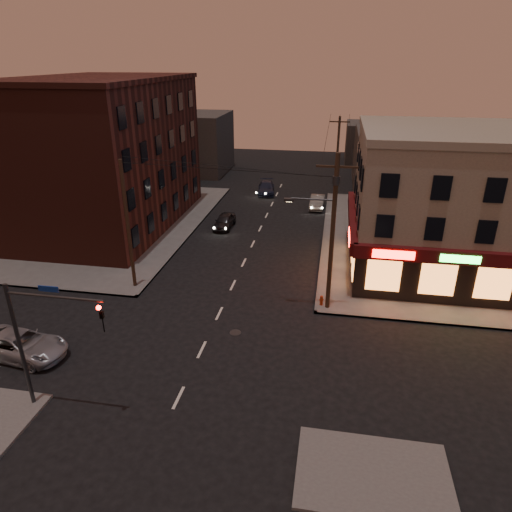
% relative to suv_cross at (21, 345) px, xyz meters
% --- Properties ---
extents(ground, '(120.00, 120.00, 0.00)m').
position_rel_suv_cross_xyz_m(ground, '(9.54, 2.25, -0.72)').
color(ground, black).
rests_on(ground, ground).
extents(sidewalk_ne, '(24.00, 28.00, 0.15)m').
position_rel_suv_cross_xyz_m(sidewalk_ne, '(27.54, 21.25, -0.65)').
color(sidewalk_ne, '#514F4C').
rests_on(sidewalk_ne, ground).
extents(sidewalk_nw, '(24.00, 28.00, 0.15)m').
position_rel_suv_cross_xyz_m(sidewalk_nw, '(-8.46, 21.25, -0.65)').
color(sidewalk_nw, '#514F4C').
rests_on(sidewalk_nw, ground).
extents(pizza_building, '(15.85, 12.85, 10.50)m').
position_rel_suv_cross_xyz_m(pizza_building, '(25.47, 15.68, 4.62)').
color(pizza_building, tan).
rests_on(pizza_building, sidewalk_ne).
extents(brick_apartment, '(12.00, 20.00, 13.00)m').
position_rel_suv_cross_xyz_m(brick_apartment, '(-4.96, 21.25, 5.93)').
color(brick_apartment, '#441C16').
rests_on(brick_apartment, sidewalk_nw).
extents(bg_building_ne_a, '(10.00, 12.00, 7.00)m').
position_rel_suv_cross_xyz_m(bg_building_ne_a, '(23.54, 40.25, 2.78)').
color(bg_building_ne_a, '#3F3D3A').
rests_on(bg_building_ne_a, ground).
extents(bg_building_nw, '(9.00, 10.00, 8.00)m').
position_rel_suv_cross_xyz_m(bg_building_nw, '(-3.46, 44.25, 3.28)').
color(bg_building_nw, '#3F3D3A').
rests_on(bg_building_nw, ground).
extents(bg_building_ne_b, '(8.00, 8.00, 6.00)m').
position_rel_suv_cross_xyz_m(bg_building_ne_b, '(21.54, 54.25, 2.28)').
color(bg_building_ne_b, '#3F3D3A').
rests_on(bg_building_ne_b, ground).
extents(utility_pole_main, '(4.20, 0.44, 10.00)m').
position_rel_suv_cross_xyz_m(utility_pole_main, '(16.22, 8.05, 5.04)').
color(utility_pole_main, '#382619').
rests_on(utility_pole_main, sidewalk_ne).
extents(utility_pole_far, '(0.26, 0.26, 9.00)m').
position_rel_suv_cross_xyz_m(utility_pole_far, '(16.34, 34.25, 3.93)').
color(utility_pole_far, '#382619').
rests_on(utility_pole_far, sidewalk_ne).
extents(utility_pole_west, '(0.24, 0.24, 9.00)m').
position_rel_suv_cross_xyz_m(utility_pole_west, '(2.74, 8.75, 3.93)').
color(utility_pole_west, '#382619').
rests_on(utility_pole_west, sidewalk_nw).
extents(traffic_signal, '(4.49, 0.32, 6.47)m').
position_rel_suv_cross_xyz_m(traffic_signal, '(3.97, -3.35, 3.43)').
color(traffic_signal, '#333538').
rests_on(traffic_signal, ground).
extents(suv_cross, '(5.43, 2.97, 1.44)m').
position_rel_suv_cross_xyz_m(suv_cross, '(0.00, 0.00, 0.00)').
color(suv_cross, gray).
rests_on(suv_cross, ground).
extents(sedan_near, '(1.64, 3.96, 1.34)m').
position_rel_suv_cross_xyz_m(sedan_near, '(6.12, 21.89, -0.05)').
color(sedan_near, black).
rests_on(sedan_near, ground).
extents(sedan_mid, '(1.56, 4.12, 1.34)m').
position_rel_suv_cross_xyz_m(sedan_mid, '(14.54, 29.73, -0.05)').
color(sedan_mid, slate).
rests_on(sedan_mid, ground).
extents(sedan_far, '(2.49, 4.88, 1.36)m').
position_rel_suv_cross_xyz_m(sedan_far, '(8.23, 34.45, -0.04)').
color(sedan_far, '#1C2238').
rests_on(sedan_far, ground).
extents(fire_hydrant, '(0.31, 0.31, 0.69)m').
position_rel_suv_cross_xyz_m(fire_hydrant, '(15.94, 8.25, -0.20)').
color(fire_hydrant, maroon).
rests_on(fire_hydrant, sidewalk_ne).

